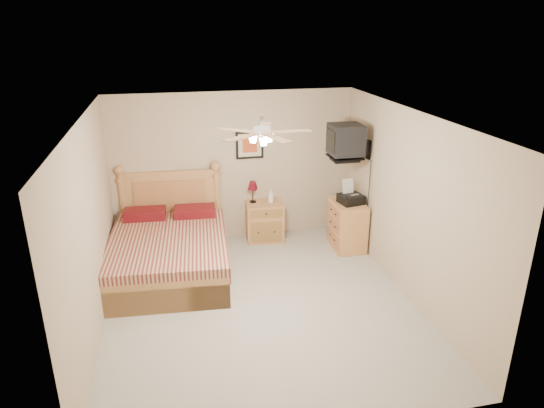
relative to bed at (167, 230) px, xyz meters
The scene contains 17 objects.
floor 1.75m from the bed, 44.32° to the right, with size 4.50×4.50×0.00m, color #9C978D.
ceiling 2.41m from the bed, 44.32° to the right, with size 4.00×4.50×0.04m, color white.
wall_back 1.70m from the bed, 44.58° to the left, with size 4.00×0.04×2.50m, color tan.
wall_front 3.60m from the bed, 71.21° to the right, with size 4.00×0.04×2.50m, color tan.
wall_left 1.51m from the bed, 127.30° to the right, with size 0.04×4.50×2.50m, color tan.
wall_right 3.38m from the bed, 19.59° to the right, with size 0.04×4.50×2.50m, color tan.
bed is the anchor object (origin of this frame).
nightstand 1.88m from the bed, 28.70° to the left, with size 0.62×0.46×0.67m, color #A36131.
table_lamp 1.73m from the bed, 34.07° to the left, with size 0.20×0.20×0.37m, color #540612, non-canonical shape.
lotion_bottle 1.94m from the bed, 27.06° to the left, with size 0.09×0.09×0.23m, color white.
framed_picture 2.02m from the bed, 38.08° to the left, with size 0.46×0.04×0.46m, color black.
dresser 2.91m from the bed, ahead, with size 0.47×0.67×0.80m, color #B78046.
fax_machine 2.92m from the bed, ahead, with size 0.35×0.37×0.37m, color black, non-canonical shape.
magazine_lower 2.85m from the bed, 10.33° to the left, with size 0.22×0.29×0.03m, color #AFA08E.
magazine_upper 2.88m from the bed, 10.13° to the left, with size 0.20×0.27×0.02m, color gray.
wall_tv 3.11m from the bed, ahead, with size 0.56×0.46×0.58m, color black, non-canonical shape.
ceiling_fan 2.41m from the bed, 49.01° to the right, with size 1.14×1.14×0.28m, color white, non-canonical shape.
Camera 1 is at (-1.03, -5.46, 3.54)m, focal length 32.00 mm.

